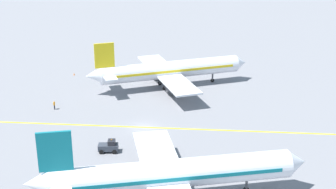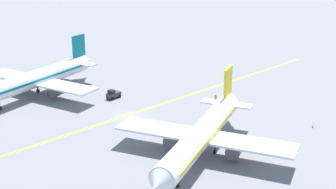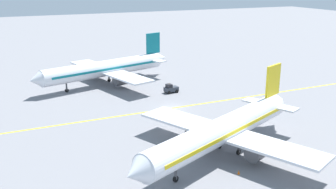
# 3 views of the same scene
# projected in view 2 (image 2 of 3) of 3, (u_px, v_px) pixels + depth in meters

# --- Properties ---
(ground_plane) EXTENTS (400.00, 400.00, 0.00)m
(ground_plane) POSITION_uv_depth(u_px,v_px,m) (127.00, 115.00, 88.06)
(ground_plane) COLOR slate
(apron_yellow_centreline) EXTENTS (2.57, 119.99, 0.01)m
(apron_yellow_centreline) POSITION_uv_depth(u_px,v_px,m) (127.00, 115.00, 88.05)
(apron_yellow_centreline) COLOR yellow
(apron_yellow_centreline) RESTS_ON ground
(airplane_at_gate) EXTENTS (27.65, 33.58, 10.60)m
(airplane_at_gate) POSITION_uv_depth(u_px,v_px,m) (202.00, 134.00, 70.77)
(airplane_at_gate) COLOR silver
(airplane_at_gate) RESTS_ON ground
(airplane_adjacent_stand) EXTENTS (28.34, 34.89, 10.60)m
(airplane_adjacent_stand) POSITION_uv_depth(u_px,v_px,m) (37.00, 79.00, 97.57)
(airplane_adjacent_stand) COLOR silver
(airplane_adjacent_stand) RESTS_ON ground
(baggage_tug_dark) EXTENTS (2.07, 3.17, 2.11)m
(baggage_tug_dark) POSITION_uv_depth(u_px,v_px,m) (113.00, 94.00, 96.89)
(baggage_tug_dark) COLOR #333842
(baggage_tug_dark) RESTS_ON ground
(ground_crew_worker) EXTENTS (0.58, 0.24, 1.68)m
(ground_crew_worker) POSITION_uv_depth(u_px,v_px,m) (216.00, 98.00, 94.93)
(ground_crew_worker) COLOR #23232D
(ground_crew_worker) RESTS_ON ground
(traffic_cone_near_nose) EXTENTS (0.32, 0.32, 0.55)m
(traffic_cone_near_nose) POSITION_uv_depth(u_px,v_px,m) (225.00, 169.00, 67.33)
(traffic_cone_near_nose) COLOR orange
(traffic_cone_near_nose) RESTS_ON ground
(traffic_cone_mid_apron) EXTENTS (0.32, 0.32, 0.55)m
(traffic_cone_mid_apron) POSITION_uv_depth(u_px,v_px,m) (313.00, 126.00, 82.42)
(traffic_cone_mid_apron) COLOR orange
(traffic_cone_mid_apron) RESTS_ON ground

